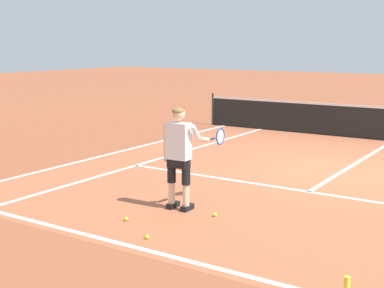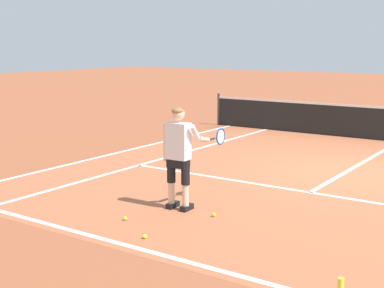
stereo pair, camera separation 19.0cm
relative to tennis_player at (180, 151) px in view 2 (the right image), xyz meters
name	(u,v)px [view 2 (the right image)]	position (x,y,z in m)	size (l,w,h in m)	color
ground_plane	(346,172)	(1.40, 4.17, -0.99)	(80.00, 80.00, 0.00)	#9E5133
court_inner_surface	(333,179)	(1.40, 3.41, -0.99)	(10.98, 10.77, 0.00)	#B2603D
line_baseline	(188,262)	(1.40, -1.77, -0.99)	(10.98, 0.10, 0.01)	white
line_service	(310,192)	(1.40, 2.20, -0.99)	(8.23, 0.10, 0.01)	white
line_centre_service	(363,162)	(1.40, 5.40, -0.99)	(0.10, 6.40, 0.01)	white
line_singles_left	(171,156)	(-2.72, 3.41, -0.99)	(0.10, 10.37, 0.01)	white
line_doubles_left	(128,150)	(-4.09, 3.41, -0.99)	(0.10, 10.37, 0.01)	white
tennis_player	(180,151)	(0.00, 0.00, 0.00)	(0.62, 1.14, 1.71)	black
tennis_ball_near_feet	(145,237)	(0.41, -1.43, -0.96)	(0.07, 0.07, 0.07)	#CCE02D
tennis_ball_by_baseline	(125,218)	(-0.36, -0.97, -0.96)	(0.07, 0.07, 0.07)	#CCE02D
tennis_ball_mid_court	(214,215)	(0.69, -0.02, -0.96)	(0.07, 0.07, 0.07)	#CCE02D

